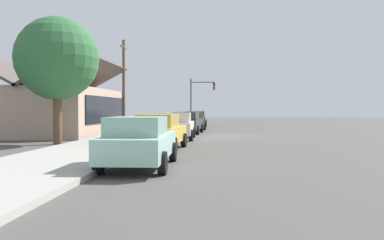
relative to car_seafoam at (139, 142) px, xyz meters
The scene contains 13 objects.
ground_plane 15.35m from the car_seafoam, ahead, with size 120.00×120.00×0.00m, color #4C4947.
sidewalk_curb 15.41m from the car_seafoam, 11.11° to the left, with size 60.00×4.20×0.16m, color #A3A099.
car_seafoam is the anchor object (origin of this frame).
car_mustard 5.59m from the car_seafoam, ahead, with size 4.57×2.13×1.59m.
car_ivory 12.02m from the car_seafoam, ahead, with size 4.82×2.13×1.59m.
car_charcoal 17.78m from the car_seafoam, ahead, with size 4.96×2.27×1.59m.
car_olive 23.87m from the car_seafoam, ahead, with size 4.42×2.27×1.59m.
car_navy 29.64m from the car_seafoam, ahead, with size 4.91×2.12×1.59m.
storefront_building 18.90m from the car_seafoam, 29.68° to the left, with size 12.19×7.67×5.31m.
shade_tree 10.59m from the car_seafoam, 36.09° to the left, with size 4.25×4.25×6.53m.
traffic_light_main 34.06m from the car_seafoam, ahead, with size 0.37×2.79×5.20m.
utility_pole_wooden 22.15m from the car_seafoam, 14.70° to the left, with size 1.80×0.24×7.50m.
fire_hydrant_red 15.61m from the car_seafoam, ahead, with size 0.22×0.22×0.71m.
Camera 1 is at (-27.85, 0.06, 1.84)m, focal length 39.01 mm.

